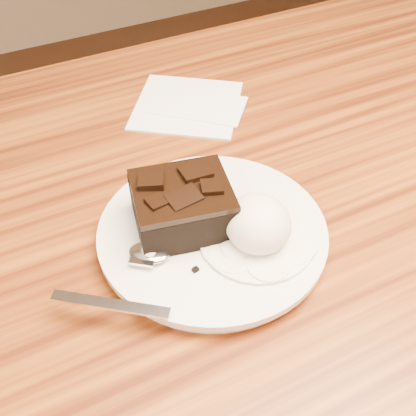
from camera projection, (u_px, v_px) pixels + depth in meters
name	position (u px, v px, depth m)	size (l,w,h in m)	color
dining_table	(256.00, 355.00, 0.87)	(1.20, 0.80, 0.75)	#411909
plate	(212.00, 235.00, 0.54)	(0.24, 0.24, 0.02)	white
brownie	(183.00, 208.00, 0.52)	(0.09, 0.08, 0.04)	black
ice_cream_scoop	(258.00, 224.00, 0.51)	(0.06, 0.07, 0.05)	white
melt_puddle	(256.00, 238.00, 0.52)	(0.12, 0.12, 0.00)	white
spoon	(149.00, 254.00, 0.50)	(0.03, 0.16, 0.01)	silver
napkin	(187.00, 104.00, 0.73)	(0.14, 0.14, 0.01)	white
crumb_a	(195.00, 270.00, 0.49)	(0.01, 0.01, 0.00)	black
crumb_b	(244.00, 222.00, 0.54)	(0.01, 0.01, 0.00)	black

